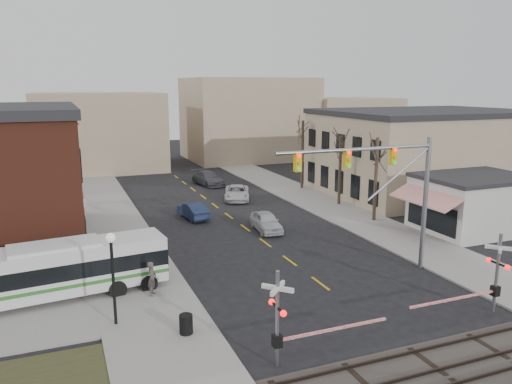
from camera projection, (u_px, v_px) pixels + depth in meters
ground at (339, 297)px, 26.20m from camera, size 160.00×160.00×0.00m
sidewalk_west at (111, 220)px, 40.91m from camera, size 5.00×60.00×0.12m
sidewalk_east at (316, 201)px, 47.80m from camera, size 5.00×60.00×0.12m
ballast_strip at (449, 378)px, 18.93m from camera, size 160.00×5.00×0.06m
rail_tracks at (449, 376)px, 18.91m from camera, size 160.00×3.91×0.14m
tan_building at (424, 151)px, 51.45m from camera, size 20.30×15.30×8.50m
awning_shop at (474, 203)px, 37.90m from camera, size 9.74×6.20×4.30m
tree_east_a at (376, 179)px, 40.18m from camera, size 0.28×0.28×6.75m
tree_east_b at (340, 170)px, 45.78m from camera, size 0.28×0.28×6.30m
tree_east_c at (302, 155)px, 53.02m from camera, size 0.28×0.28×7.20m
transit_bus at (57, 270)px, 25.59m from camera, size 11.33×3.64×2.86m
traffic_signal_mast at (388, 178)px, 28.29m from camera, size 9.92×0.30×8.00m
rr_crossing_west at (287, 318)px, 19.53m from camera, size 5.60×1.36×4.00m
rr_crossing_east at (490, 275)px, 23.97m from camera, size 5.60×1.36×4.00m
street_lamp at (112, 260)px, 22.40m from camera, size 0.44×0.44×4.37m
trash_bin at (186, 324)px, 22.07m from camera, size 0.60×0.60×0.87m
car_a at (266, 221)px, 38.11m from camera, size 2.12×4.40×1.45m
car_b at (193, 211)px, 41.63m from camera, size 1.97×4.28×1.36m
car_c at (237, 193)px, 48.45m from camera, size 3.84×5.44×1.38m
car_d at (208, 178)px, 55.69m from camera, size 3.03×5.54×1.52m
pedestrian_near at (152, 278)px, 26.04m from camera, size 0.65×0.78×1.83m
pedestrian_far at (117, 255)px, 29.71m from camera, size 1.09×1.04×1.77m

